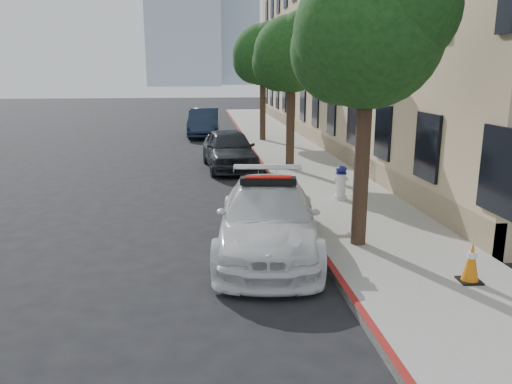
{
  "coord_description": "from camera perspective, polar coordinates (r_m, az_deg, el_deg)",
  "views": [
    {
      "loc": [
        -0.21,
        -11.35,
        3.56
      ],
      "look_at": [
        0.94,
        -0.85,
        1.0
      ],
      "focal_mm": 35.0,
      "sensor_mm": 36.0,
      "label": 1
    }
  ],
  "objects": [
    {
      "name": "tower_right",
      "position": [
        147.79,
        -2.79,
        20.76
      ],
      "size": [
        14.0,
        14.0,
        44.0
      ],
      "primitive_type": "cube",
      "color": "#9EA8B7",
      "rests_on": "ground"
    },
    {
      "name": "parked_car_far",
      "position": [
        28.39,
        -5.95,
        7.91
      ],
      "size": [
        1.85,
        4.77,
        1.55
      ],
      "primitive_type": "imported",
      "rotation": [
        0.0,
        0.0,
        -0.05
      ],
      "color": "#162137",
      "rests_on": "ground"
    },
    {
      "name": "curb_strip",
      "position": [
        21.75,
        -0.16,
        4.4
      ],
      "size": [
        0.12,
        50.0,
        0.15
      ],
      "primitive_type": "cube",
      "color": "maroon",
      "rests_on": "ground"
    },
    {
      "name": "building",
      "position": [
        28.02,
        13.97,
        16.18
      ],
      "size": [
        8.0,
        36.0,
        10.0
      ],
      "primitive_type": "cube",
      "color": "tan",
      "rests_on": "ground"
    },
    {
      "name": "tree_mid",
      "position": [
        17.63,
        4.19,
        15.54
      ],
      "size": [
        2.77,
        2.64,
        5.43
      ],
      "color": "black",
      "rests_on": "sidewalk"
    },
    {
      "name": "police_car",
      "position": [
        10.01,
        1.37,
        -2.95
      ],
      "size": [
        2.56,
        5.05,
        1.55
      ],
      "rotation": [
        0.0,
        0.0,
        -0.13
      ],
      "color": "white",
      "rests_on": "ground"
    },
    {
      "name": "tree_near",
      "position": [
        9.87,
        12.93,
        17.45
      ],
      "size": [
        2.92,
        2.82,
        5.62
      ],
      "color": "black",
      "rests_on": "sidewalk"
    },
    {
      "name": "sidewalk",
      "position": [
        21.96,
        3.85,
        4.46
      ],
      "size": [
        3.2,
        50.0,
        0.15
      ],
      "primitive_type": "cube",
      "color": "gray",
      "rests_on": "ground"
    },
    {
      "name": "parked_car_mid",
      "position": [
        18.67,
        -3.09,
        4.92
      ],
      "size": [
        2.11,
        4.48,
        1.48
      ],
      "primitive_type": "imported",
      "rotation": [
        0.0,
        0.0,
        0.08
      ],
      "color": "#202428",
      "rests_on": "ground"
    },
    {
      "name": "traffic_cone",
      "position": [
        9.04,
        23.39,
        -7.39
      ],
      "size": [
        0.38,
        0.38,
        0.68
      ],
      "rotation": [
        0.0,
        0.0,
        -0.07
      ],
      "color": "black",
      "rests_on": "sidewalk"
    },
    {
      "name": "ground",
      "position": [
        11.89,
        -4.94,
        -3.84
      ],
      "size": [
        120.0,
        120.0,
        0.0
      ],
      "primitive_type": "plane",
      "color": "black",
      "rests_on": "ground"
    },
    {
      "name": "fire_hydrant",
      "position": [
        13.78,
        9.67,
        1.03
      ],
      "size": [
        0.39,
        0.36,
        0.93
      ],
      "rotation": [
        0.0,
        0.0,
        -0.11
      ],
      "color": "silver",
      "rests_on": "sidewalk"
    },
    {
      "name": "tree_far",
      "position": [
        25.54,
        0.87,
        15.47
      ],
      "size": [
        3.1,
        3.0,
        5.81
      ],
      "color": "black",
      "rests_on": "sidewalk"
    }
  ]
}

